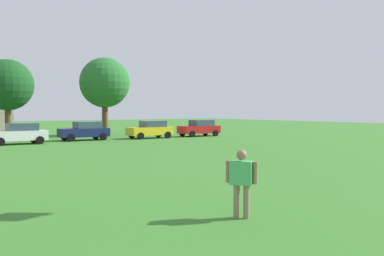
{
  "coord_description": "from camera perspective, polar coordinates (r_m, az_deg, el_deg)",
  "views": [
    {
      "loc": [
        -1.52,
        0.85,
        2.74
      ],
      "look_at": [
        3.61,
        8.38,
        2.36
      ],
      "focal_mm": 40.65,
      "sensor_mm": 36.0,
      "label": 1
    }
  ],
  "objects": [
    {
      "name": "tree_right",
      "position": [
        44.16,
        -23.06,
        5.19
      ],
      "size": [
        4.78,
        4.78,
        7.45
      ],
      "color": "brown",
      "rests_on": "ground"
    },
    {
      "name": "parked_car_white_3",
      "position": [
        37.0,
        -21.75,
        -0.67
      ],
      "size": [
        4.3,
        2.02,
        1.68
      ],
      "rotation": [
        0.0,
        0.0,
        3.14
      ],
      "color": "white",
      "rests_on": "ground"
    },
    {
      "name": "parked_car_navy_4",
      "position": [
        39.99,
        -13.88,
        -0.35
      ],
      "size": [
        4.3,
        2.02,
        1.68
      ],
      "rotation": [
        0.0,
        0.0,
        3.14
      ],
      "color": "#141E4C",
      "rests_on": "ground"
    },
    {
      "name": "adult_bystander",
      "position": [
        11.09,
        6.52,
        -6.48
      ],
      "size": [
        0.59,
        0.69,
        1.73
      ],
      "rotation": [
        0.0,
        0.0,
        5.33
      ],
      "color": "#8C7259",
      "rests_on": "ground"
    },
    {
      "name": "parked_car_red_6",
      "position": [
        44.85,
        1.01,
        0.01
      ],
      "size": [
        4.3,
        2.02,
        1.68
      ],
      "rotation": [
        0.0,
        0.0,
        3.14
      ],
      "color": "red",
      "rests_on": "ground"
    },
    {
      "name": "parked_car_yellow_5",
      "position": [
        41.78,
        -5.45,
        -0.18
      ],
      "size": [
        4.3,
        2.02,
        1.68
      ],
      "rotation": [
        0.0,
        0.0,
        3.14
      ],
      "color": "yellow",
      "rests_on": "ground"
    },
    {
      "name": "tree_far_right",
      "position": [
        47.2,
        -11.39,
        5.82
      ],
      "size": [
        5.31,
        5.31,
        8.27
      ],
      "color": "brown",
      "rests_on": "ground"
    }
  ]
}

